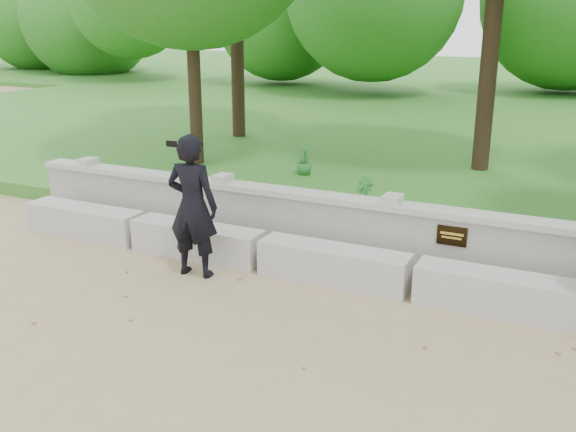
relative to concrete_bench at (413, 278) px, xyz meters
name	(u,v)px	position (x,y,z in m)	size (l,w,h in m)	color
ground	(356,373)	(0.00, -1.90, -0.22)	(80.00, 80.00, 0.00)	#99855E
lawn	(530,130)	(0.00, 12.10, -0.10)	(40.00, 22.00, 0.25)	#225B1B
concrete_bench	(413,278)	(0.00, 0.00, 0.00)	(11.90, 0.45, 0.45)	#B2AFA8
parapet_wall	(429,241)	(0.00, 0.70, 0.24)	(12.50, 0.35, 0.90)	#A7A59E
man_main	(193,206)	(-2.67, -0.55, 0.68)	(0.70, 0.63, 1.81)	black
shrub_a	(200,189)	(-3.86, 1.40, 0.30)	(0.29, 0.20, 0.55)	#27742E
shrub_b	(363,198)	(-1.31, 1.92, 0.33)	(0.34, 0.27, 0.62)	#27742E
shrub_d	(305,160)	(-3.25, 4.05, 0.31)	(0.32, 0.28, 0.57)	#27742E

